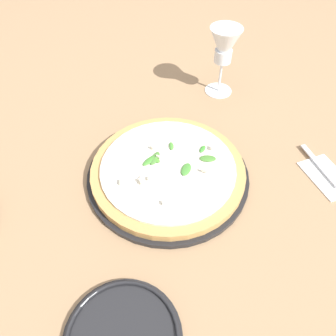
% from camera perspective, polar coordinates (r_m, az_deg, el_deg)
% --- Properties ---
extents(ground_plane, '(6.00, 6.00, 0.00)m').
position_cam_1_polar(ground_plane, '(0.77, 1.98, -0.40)').
color(ground_plane, '#9E7A56').
extents(pizza_arugula_main, '(0.37, 0.37, 0.05)m').
position_cam_1_polar(pizza_arugula_main, '(0.74, 0.01, -0.65)').
color(pizza_arugula_main, black).
rests_on(pizza_arugula_main, ground_plane).
extents(wine_glass, '(0.09, 0.09, 0.19)m').
position_cam_1_polar(wine_glass, '(0.94, 9.72, 19.81)').
color(wine_glass, white).
rests_on(wine_glass, ground_plane).
extents(napkin, '(0.12, 0.08, 0.01)m').
position_cam_1_polar(napkin, '(0.83, 26.00, -1.32)').
color(napkin, white).
rests_on(napkin, ground_plane).
extents(fork, '(0.22, 0.04, 0.00)m').
position_cam_1_polar(fork, '(0.83, 26.43, -1.50)').
color(fork, silver).
rests_on(fork, ground_plane).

